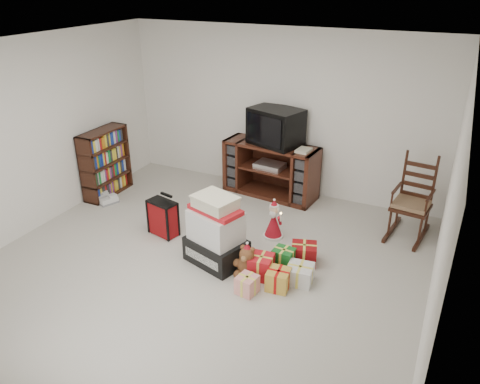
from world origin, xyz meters
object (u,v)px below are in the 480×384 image
Objects in this scene: teddy_bear at (248,262)px; rocking_chair at (411,207)px; red_suitcase at (163,218)px; bookshelf at (105,164)px; gift_pile at (216,234)px; gift_cluster at (279,268)px; sneaker_pair at (105,200)px; mrs_claus_figurine at (213,209)px; santa_figurine at (274,223)px; tv_stand at (271,169)px; crt_television at (276,127)px.

rocking_chair is at bearing 49.39° from teddy_bear.
rocking_chair is 3.26m from red_suitcase.
teddy_bear is (2.90, -1.06, -0.33)m from bookshelf.
gift_pile is 0.82× the size of gift_cluster.
sneaker_pair is (-2.28, 0.68, -0.33)m from gift_pile.
mrs_claus_figurine is at bearing -153.26° from rocking_chair.
santa_figurine is at bearing 35.86° from red_suitcase.
crt_television reaches higher than tv_stand.
gift_pile reaches higher than red_suitcase.
bookshelf is 1.92× the size of mrs_claus_figurine.
santa_figurine is at bearing -0.03° from mrs_claus_figurine.
sneaker_pair is at bearing -175.36° from mrs_claus_figurine.
tv_stand is 1.44× the size of gift_cluster.
santa_figurine is at bearing 116.03° from gift_cluster.
bookshelf reaches higher than santa_figurine.
sneaker_pair is (0.16, -0.28, -0.45)m from bookshelf.
mrs_claus_figurine is at bearing -90.87° from crt_television.
bookshelf reaches higher than sneaker_pair.
red_suitcase is at bearing 165.41° from teddy_bear.
gift_pile is 0.98m from red_suitcase.
sneaker_pair is 0.40× the size of crt_television.
gift_cluster is at bearing -16.43° from bookshelf.
tv_stand reaches higher than santa_figurine.
gift_cluster is at bearing -117.49° from rocking_chair.
rocking_chair reaches higher than santa_figurine.
tv_stand is 0.69m from crt_television.
rocking_chair reaches higher than bookshelf.
tv_stand is 1.29m from mrs_claus_figurine.
bookshelf is 0.56m from sneaker_pair.
crt_television is (-0.08, 2.06, 0.73)m from gift_pile.
bookshelf is at bearing 159.89° from teddy_bear.
bookshelf reaches higher than mrs_claus_figurine.
rocking_chair is 1.32× the size of crt_television.
santa_figurine is 0.63× the size of crt_television.
gift_cluster is (0.81, 0.01, -0.25)m from gift_pile.
gift_cluster is at bearing 17.70° from gift_pile.
teddy_bear is (0.46, -0.10, -0.20)m from gift_pile.
bookshelf is at bearing 175.96° from mrs_claus_figurine.
sneaker_pair is at bearing 167.65° from gift_cluster.
tv_stand is 2.15m from rocking_chair.
red_suitcase is 1.45m from santa_figurine.
crt_television is (2.20, 1.38, 1.05)m from sneaker_pair.
teddy_bear is (1.39, -0.36, -0.08)m from red_suitcase.
tv_stand is 2.76× the size of mrs_claus_figurine.
santa_figurine reaches higher than gift_cluster.
bookshelf is 1.68m from red_suitcase.
mrs_claus_figurine is 0.63× the size of crt_television.
teddy_bear is 0.44× the size of crt_television.
gift_pile is at bearing -21.53° from bookshelf.
bookshelf is 2.63m from gift_pile.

